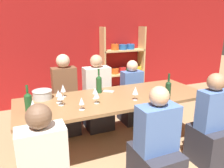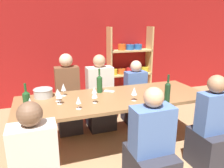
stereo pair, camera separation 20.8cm
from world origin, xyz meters
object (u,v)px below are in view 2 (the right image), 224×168
at_px(wine_bottle_dark, 167,91).
at_px(person_far_a, 100,101).
at_px(mixing_bowl, 43,93).
at_px(wine_glass_empty_c, 134,91).
at_px(wine_glass_white_a, 63,87).
at_px(wine_glass_white_c, 58,92).
at_px(shelf_unit, 130,70).
at_px(wine_bottle_amber, 27,100).
at_px(person_far_b, 135,100).
at_px(wine_glass_white_d, 78,101).
at_px(dining_table, 114,103).
at_px(person_far_c, 68,103).
at_px(wine_bottle_green, 99,83).
at_px(person_near_c, 210,134).
at_px(wine_glass_white_b, 59,95).
at_px(wine_glass_red_a, 95,94).
at_px(wine_glass_empty_a, 30,103).
at_px(cell_phone, 109,91).
at_px(wine_glass_empty_b, 94,91).
at_px(person_near_a, 151,154).

bearing_deg(wine_bottle_dark, person_far_a, 114.60).
distance_m(mixing_bowl, wine_glass_empty_c, 1.19).
bearing_deg(wine_glass_white_a, wine_glass_white_c, -115.78).
xyz_separation_m(shelf_unit, wine_bottle_amber, (-2.16, -2.12, 0.26)).
relative_size(wine_glass_white_c, person_far_b, 0.15).
distance_m(shelf_unit, wine_glass_white_d, 2.77).
height_order(dining_table, wine_glass_white_c, wine_glass_white_c).
xyz_separation_m(wine_glass_white_d, person_far_c, (0.02, 1.03, -0.40)).
relative_size(wine_bottle_amber, wine_glass_white_c, 1.94).
xyz_separation_m(wine_bottle_green, person_near_c, (1.08, -0.99, -0.47)).
distance_m(wine_bottle_amber, wine_glass_white_c, 0.41).
bearing_deg(person_far_c, wine_glass_white_a, 76.98).
xyz_separation_m(dining_table, person_far_b, (0.64, 0.71, -0.28)).
relative_size(wine_glass_white_b, wine_glass_red_a, 1.02).
xyz_separation_m(wine_bottle_green, wine_bottle_dark, (0.67, -0.65, 0.01)).
xyz_separation_m(wine_bottle_green, wine_glass_white_d, (-0.39, -0.51, -0.03)).
xyz_separation_m(wine_glass_red_a, person_far_c, (-0.20, 0.91, -0.41)).
relative_size(wine_glass_white_a, wine_glass_empty_a, 0.89).
bearing_deg(person_far_a, cell_phone, 89.49).
relative_size(wine_bottle_dark, wine_glass_white_b, 2.12).
bearing_deg(wine_bottle_green, wine_bottle_amber, -157.68).
bearing_deg(wine_bottle_green, shelf_unit, 54.77).
bearing_deg(person_far_a, shelf_unit, -131.26).
distance_m(dining_table, wine_bottle_amber, 1.10).
bearing_deg(wine_glass_white_b, wine_glass_white_d, -51.08).
xyz_separation_m(shelf_unit, person_far_c, (-1.60, -1.20, -0.17)).
relative_size(shelf_unit, wine_glass_white_c, 9.90).
height_order(wine_bottle_green, wine_bottle_amber, wine_bottle_green).
xyz_separation_m(shelf_unit, wine_glass_white_c, (-1.81, -1.91, 0.25)).
height_order(dining_table, mixing_bowl, mixing_bowl).
bearing_deg(wine_glass_empty_a, person_near_c, -13.76).
distance_m(wine_glass_white_d, cell_phone, 0.73).
relative_size(wine_bottle_amber, person_far_b, 0.29).
height_order(wine_bottle_amber, person_near_c, person_near_c).
height_order(wine_glass_red_a, wine_glass_empty_c, wine_glass_empty_c).
bearing_deg(wine_glass_white_a, wine_glass_empty_b, -32.09).
distance_m(cell_phone, person_far_a, 0.61).
relative_size(dining_table, wine_bottle_amber, 7.84).
height_order(wine_glass_white_d, person_far_b, person_far_b).
xyz_separation_m(wine_glass_empty_a, person_far_c, (0.53, 1.03, -0.44)).
height_order(wine_bottle_amber, wine_glass_white_b, wine_bottle_amber).
distance_m(wine_glass_white_a, wine_glass_red_a, 0.51).
xyz_separation_m(wine_bottle_green, wine_glass_white_b, (-0.58, -0.27, -0.02)).
bearing_deg(wine_bottle_amber, person_near_a, -30.05).
distance_m(wine_glass_empty_a, person_far_a, 1.53).
bearing_deg(person_near_c, wine_glass_empty_b, 147.27).
xyz_separation_m(dining_table, cell_phone, (0.01, 0.24, 0.09)).
relative_size(dining_table, mixing_bowl, 10.01).
relative_size(shelf_unit, wine_glass_red_a, 10.08).
bearing_deg(person_far_a, wine_glass_white_d, 61.88).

